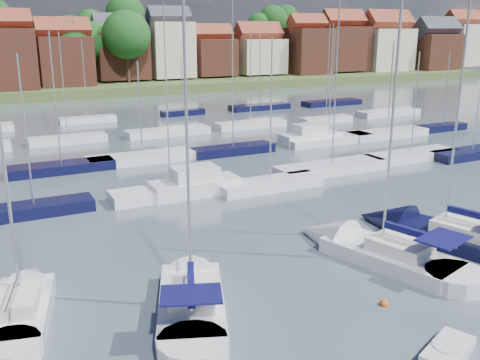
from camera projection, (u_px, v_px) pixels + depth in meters
ground at (172, 142)px, 61.30m from camera, size 260.00×260.00×0.00m
sailboat_left at (191, 293)px, 25.53m from camera, size 6.60×11.23×14.87m
sailboat_centre at (368, 250)px, 30.45m from camera, size 6.28×12.15×15.95m
sailboat_navy at (429, 233)px, 33.05m from camera, size 6.48×12.13×16.26m
sailboat_far at (24, 304)px, 24.48m from camera, size 4.48×9.59×12.40m
tender at (448, 351)px, 21.11m from camera, size 3.07×2.28×0.60m
buoy_c at (384, 305)px, 25.09m from camera, size 0.41×0.41×0.41m
buoy_e at (425, 220)px, 36.20m from camera, size 0.41×0.41×0.41m
marina_field at (204, 144)px, 57.84m from camera, size 79.62×41.41×15.93m
far_shore_town at (60, 59)px, 140.63m from camera, size 212.46×90.00×22.27m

